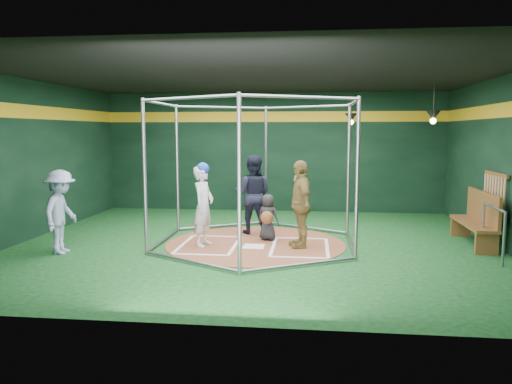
# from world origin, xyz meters

# --- Properties ---
(room_shell) EXTENTS (10.10, 9.10, 3.53)m
(room_shell) POSITION_xyz_m (0.00, 0.01, 1.75)
(room_shell) COLOR #0C3813
(room_shell) RESTS_ON ground
(clay_disc) EXTENTS (3.80, 3.80, 0.01)m
(clay_disc) POSITION_xyz_m (0.00, 0.00, 0.01)
(clay_disc) COLOR brown
(clay_disc) RESTS_ON ground
(home_plate) EXTENTS (0.43, 0.43, 0.01)m
(home_plate) POSITION_xyz_m (0.00, -0.30, 0.02)
(home_plate) COLOR white
(home_plate) RESTS_ON clay_disc
(batter_box_left) EXTENTS (1.17, 1.77, 0.01)m
(batter_box_left) POSITION_xyz_m (-0.95, -0.25, 0.02)
(batter_box_left) COLOR white
(batter_box_left) RESTS_ON clay_disc
(batter_box_right) EXTENTS (1.17, 1.77, 0.01)m
(batter_box_right) POSITION_xyz_m (0.95, -0.25, 0.02)
(batter_box_right) COLOR white
(batter_box_right) RESTS_ON clay_disc
(batting_cage) EXTENTS (4.05, 4.67, 3.00)m
(batting_cage) POSITION_xyz_m (-0.00, -0.00, 1.50)
(batting_cage) COLOR gray
(batting_cage) RESTS_ON ground
(bat_rack) EXTENTS (0.07, 1.25, 0.98)m
(bat_rack) POSITION_xyz_m (4.93, 0.40, 1.05)
(bat_rack) COLOR brown
(bat_rack) RESTS_ON room_shell
(pendant_lamp_near) EXTENTS (0.34, 0.34, 0.90)m
(pendant_lamp_near) POSITION_xyz_m (2.20, 3.60, 2.74)
(pendant_lamp_near) COLOR black
(pendant_lamp_near) RESTS_ON room_shell
(pendant_lamp_far) EXTENTS (0.34, 0.34, 0.90)m
(pendant_lamp_far) POSITION_xyz_m (4.00, 2.00, 2.74)
(pendant_lamp_far) COLOR black
(pendant_lamp_far) RESTS_ON room_shell
(batter_figure) EXTENTS (0.52, 0.68, 1.73)m
(batter_figure) POSITION_xyz_m (-1.05, -0.32, 0.88)
(batter_figure) COLOR silver
(batter_figure) RESTS_ON clay_disc
(visitor_leopard) EXTENTS (0.72, 1.13, 1.78)m
(visitor_leopard) POSITION_xyz_m (0.94, -0.19, 0.90)
(visitor_leopard) COLOR #AF924B
(visitor_leopard) RESTS_ON clay_disc
(catcher_figure) EXTENTS (0.57, 0.62, 1.00)m
(catcher_figure) POSITION_xyz_m (0.23, 0.35, 0.52)
(catcher_figure) COLOR black
(catcher_figure) RESTS_ON clay_disc
(umpire) EXTENTS (0.94, 0.76, 1.82)m
(umpire) POSITION_xyz_m (-0.19, 1.08, 0.92)
(umpire) COLOR black
(umpire) RESTS_ON clay_disc
(bystander_blue) EXTENTS (0.65, 1.08, 1.64)m
(bystander_blue) POSITION_xyz_m (-3.67, -1.23, 0.82)
(bystander_blue) COLOR #8E9EBC
(bystander_blue) RESTS_ON ground
(dugout_bench) EXTENTS (0.45, 1.94, 1.13)m
(dugout_bench) POSITION_xyz_m (4.64, 0.45, 0.58)
(dugout_bench) COLOR brown
(dugout_bench) RESTS_ON ground
(steel_railing) EXTENTS (0.05, 1.15, 0.99)m
(steel_railing) POSITION_xyz_m (4.55, -0.71, 0.66)
(steel_railing) COLOR gray
(steel_railing) RESTS_ON ground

